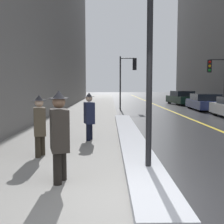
{
  "coord_description": "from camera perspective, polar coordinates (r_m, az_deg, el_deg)",
  "views": [
    {
      "loc": [
        -0.47,
        -4.11,
        1.8
      ],
      "look_at": [
        -0.4,
        4.0,
        1.05
      ],
      "focal_mm": 45.0,
      "sensor_mm": 36.0,
      "label": 1
    }
  ],
  "objects": [
    {
      "name": "pedestrian_with_shoulder_bag",
      "position": [
        7.33,
        -14.5,
        -2.27
      ],
      "size": [
        0.41,
        0.72,
        1.58
      ],
      "rotation": [
        0.0,
        0.0,
        -1.29
      ],
      "color": "#2A241B",
      "rests_on": "ground"
    },
    {
      "name": "snow_bank_curb",
      "position": [
        9.68,
        3.71,
        -4.94
      ],
      "size": [
        0.79,
        12.57,
        0.16
      ],
      "color": "silver",
      "rests_on": "ground"
    },
    {
      "name": "road_centre_stripe",
      "position": [
        19.7,
        12.61,
        -0.09
      ],
      "size": [
        0.16,
        80.0,
        0.0
      ],
      "color": "gold",
      "rests_on": "ground"
    },
    {
      "name": "sidewalk_slab",
      "position": [
        19.25,
        -5.06,
        -0.09
      ],
      "size": [
        4.0,
        80.0,
        0.01
      ],
      "color": "gray",
      "rests_on": "ground"
    },
    {
      "name": "parked_car_navy",
      "position": [
        22.43,
        18.33,
        1.9
      ],
      "size": [
        2.12,
        4.71,
        1.23
      ],
      "rotation": [
        0.0,
        0.0,
        1.52
      ],
      "color": "navy",
      "rests_on": "ground"
    },
    {
      "name": "traffic_light_near",
      "position": [
        21.8,
        3.44,
        8.29
      ],
      "size": [
        1.31,
        0.33,
        4.08
      ],
      "rotation": [
        0.0,
        0.0,
        -0.14
      ],
      "color": "black",
      "rests_on": "ground"
    },
    {
      "name": "parked_car_dark_green",
      "position": [
        28.45,
        13.99,
        2.77
      ],
      "size": [
        2.28,
        4.59,
        1.34
      ],
      "rotation": [
        0.0,
        0.0,
        1.67
      ],
      "color": "black",
      "rests_on": "ground"
    },
    {
      "name": "pedestrian_trailing",
      "position": [
        9.29,
        -4.65,
        -0.49
      ],
      "size": [
        0.41,
        0.55,
        1.59
      ],
      "rotation": [
        0.0,
        0.0,
        -1.29
      ],
      "color": "black",
      "rests_on": "ground"
    },
    {
      "name": "lamp_post",
      "position": [
        5.84,
        7.73,
        17.96
      ],
      "size": [
        0.28,
        0.28,
        5.19
      ],
      "color": "black",
      "rests_on": "ground"
    },
    {
      "name": "ground_plane",
      "position": [
        4.51,
        5.84,
        -18.27
      ],
      "size": [
        160.0,
        160.0,
        0.0
      ],
      "primitive_type": "plane",
      "color": "#2D2D30"
    },
    {
      "name": "pedestrian_in_glasses",
      "position": [
        5.27,
        -10.65,
        -4.23
      ],
      "size": [
        0.44,
        0.76,
        1.72
      ],
      "rotation": [
        0.0,
        0.0,
        -1.29
      ],
      "color": "black",
      "rests_on": "ground"
    },
    {
      "name": "traffic_light_far",
      "position": [
        21.57,
        20.25,
        7.53
      ],
      "size": [
        1.31,
        0.33,
        3.83
      ],
      "rotation": [
        0.0,
        0.0,
        3.0
      ],
      "color": "black",
      "rests_on": "ground"
    }
  ]
}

